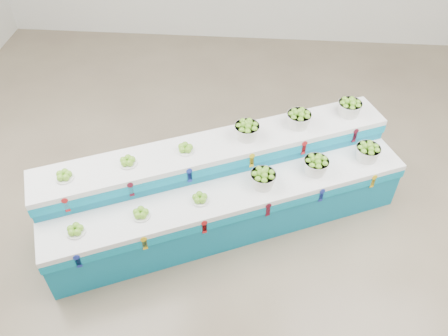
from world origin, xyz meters
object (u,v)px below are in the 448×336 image
(basket_lower_left, at_px, (263,178))
(plate_upper_mid, at_px, (128,161))
(display_stand, at_px, (224,189))
(basket_upper_right, at_px, (350,107))

(basket_lower_left, bearing_deg, plate_upper_mid, -176.99)
(display_stand, distance_m, plate_upper_mid, 1.23)
(display_stand, distance_m, basket_lower_left, 0.57)
(display_stand, height_order, basket_upper_right, basket_upper_right)
(basket_upper_right, bearing_deg, display_stand, -147.66)
(display_stand, height_order, basket_lower_left, display_stand)
(plate_upper_mid, relative_size, basket_upper_right, 0.68)
(display_stand, xyz_separation_m, plate_upper_mid, (-1.09, -0.18, 0.56))
(display_stand, relative_size, basket_upper_right, 14.50)
(basket_lower_left, xyz_separation_m, basket_upper_right, (1.07, 1.07, 0.30))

